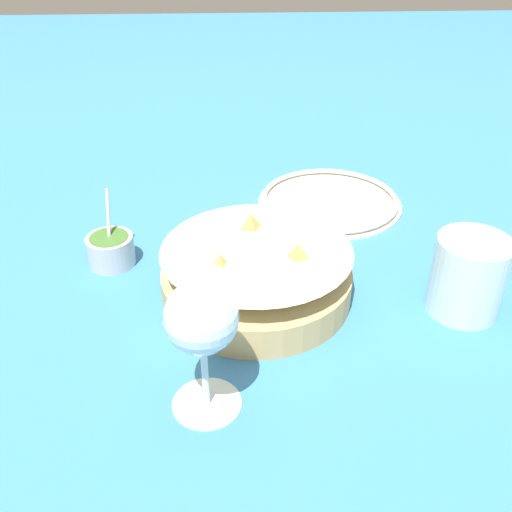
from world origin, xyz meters
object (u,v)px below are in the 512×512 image
Objects in this scene: wine_glass at (201,323)px; side_plate at (329,200)px; sauce_cup at (110,249)px; beer_mug at (466,278)px; food_basket at (256,275)px.

wine_glass reaches higher than side_plate.
sauce_cup is 0.31m from wine_glass.
food_basket is at bearing 81.54° from beer_mug.
food_basket is 1.01× the size of side_plate.
beer_mug is at bearing -98.46° from food_basket.
wine_glass is (-0.18, 0.06, 0.07)m from food_basket.
sauce_cup reaches higher than side_plate.
food_basket is 2.37× the size of sauce_cup.
sauce_cup is (0.09, 0.20, -0.01)m from food_basket.
side_plate is at bearing -64.26° from sauce_cup.
side_plate is (0.16, -0.33, -0.02)m from sauce_cup.
sauce_cup is 0.43× the size of side_plate.
beer_mug is at bearing -157.21° from side_plate.
side_plate is (0.29, 0.12, -0.04)m from beer_mug.
wine_glass is at bearing 161.58° from food_basket.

